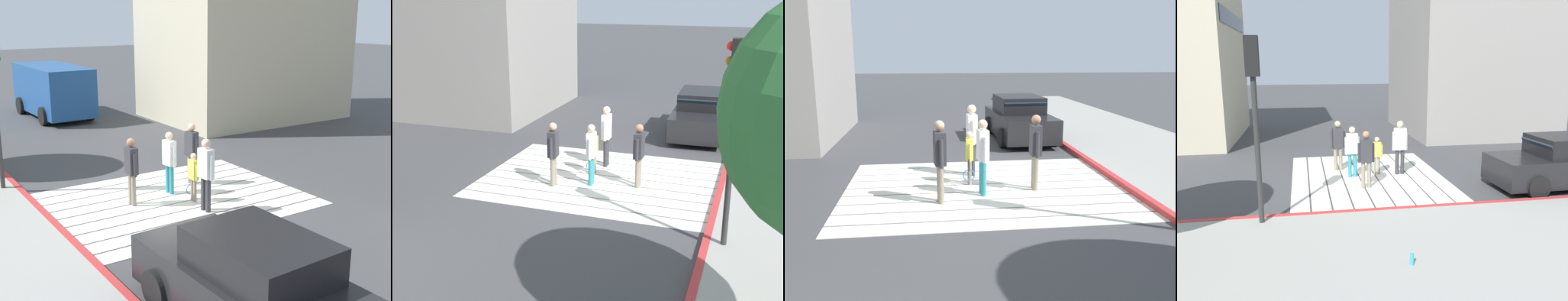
# 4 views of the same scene
# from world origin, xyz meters

# --- Properties ---
(ground_plane) EXTENTS (120.00, 120.00, 0.00)m
(ground_plane) POSITION_xyz_m (0.00, 0.00, 0.00)
(ground_plane) COLOR #424244
(crosswalk_stripes) EXTENTS (6.40, 4.90, 0.01)m
(crosswalk_stripes) POSITION_xyz_m (0.00, 0.00, 0.01)
(crosswalk_stripes) COLOR silver
(crosswalk_stripes) RESTS_ON ground
(curb_painted) EXTENTS (0.16, 40.00, 0.13)m
(curb_painted) POSITION_xyz_m (-3.25, 0.00, 0.07)
(curb_painted) COLOR #BC3333
(curb_painted) RESTS_ON ground
(building_far_north) EXTENTS (8.00, 6.03, 10.34)m
(building_far_north) POSITION_xyz_m (8.50, 8.18, 5.17)
(building_far_north) COLOR beige
(building_far_north) RESTS_ON ground
(car_parked_near_curb) EXTENTS (2.09, 4.36, 1.57)m
(car_parked_near_curb) POSITION_xyz_m (-2.00, -5.62, 0.73)
(car_parked_near_curb) COLOR black
(car_parked_near_curb) RESTS_ON ground
(van_down_street) EXTENTS (2.45, 5.25, 2.35)m
(van_down_street) POSITION_xyz_m (1.06, 12.66, 1.28)
(van_down_street) COLOR #1E4C8C
(van_down_street) RESTS_ON ground
(pedestrian_adult_lead) EXTENTS (0.23, 0.51, 1.73)m
(pedestrian_adult_lead) POSITION_xyz_m (-1.12, 0.24, 1.01)
(pedestrian_adult_lead) COLOR gray
(pedestrian_adult_lead) RESTS_ON ground
(pedestrian_adult_trailing) EXTENTS (0.25, 0.49, 1.69)m
(pedestrian_adult_trailing) POSITION_xyz_m (0.11, 0.49, 0.98)
(pedestrian_adult_trailing) COLOR teal
(pedestrian_adult_trailing) RESTS_ON ground
(pedestrian_adult_side) EXTENTS (0.26, 0.53, 1.82)m
(pedestrian_adult_side) POSITION_xyz_m (0.19, -1.12, 1.06)
(pedestrian_adult_side) COLOR #333338
(pedestrian_adult_side) RESTS_ON ground
(pedestrian_teen_behind) EXTENTS (0.26, 0.51, 1.75)m
(pedestrian_teen_behind) POSITION_xyz_m (1.05, 0.87, 1.02)
(pedestrian_teen_behind) COLOR gray
(pedestrian_teen_behind) RESTS_ON ground
(pedestrian_child_with_racket) EXTENTS (0.28, 0.39, 1.28)m
(pedestrian_child_with_racket) POSITION_xyz_m (0.32, -0.36, 0.72)
(pedestrian_child_with_racket) COLOR gray
(pedestrian_child_with_racket) RESTS_ON ground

